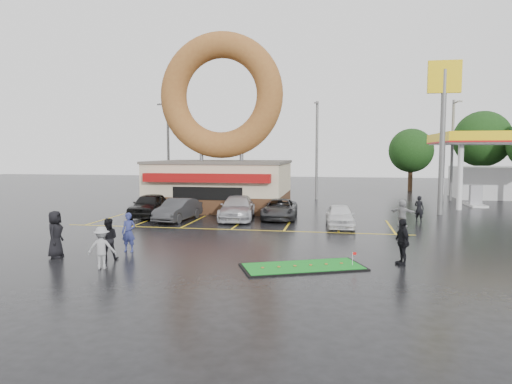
% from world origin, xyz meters
% --- Properties ---
extents(ground, '(120.00, 120.00, 0.00)m').
position_xyz_m(ground, '(0.00, 0.00, 0.00)').
color(ground, black).
rests_on(ground, ground).
extents(donut_shop, '(10.20, 8.70, 13.50)m').
position_xyz_m(donut_shop, '(-3.00, 12.97, 4.46)').
color(donut_shop, '#472B19').
rests_on(donut_shop, ground).
extents(gas_station, '(12.30, 13.65, 5.90)m').
position_xyz_m(gas_station, '(20.00, 20.94, 3.70)').
color(gas_station, silver).
rests_on(gas_station, ground).
extents(shell_sign, '(2.20, 0.36, 10.60)m').
position_xyz_m(shell_sign, '(13.00, 12.00, 7.38)').
color(shell_sign, slate).
rests_on(shell_sign, ground).
extents(streetlight_left, '(0.40, 2.21, 9.00)m').
position_xyz_m(streetlight_left, '(-10.00, 19.92, 4.78)').
color(streetlight_left, slate).
rests_on(streetlight_left, ground).
extents(streetlight_mid, '(0.40, 2.21, 9.00)m').
position_xyz_m(streetlight_mid, '(4.00, 20.92, 4.78)').
color(streetlight_mid, slate).
rests_on(streetlight_mid, ground).
extents(streetlight_right, '(0.40, 2.21, 9.00)m').
position_xyz_m(streetlight_right, '(16.00, 21.92, 4.78)').
color(streetlight_right, slate).
rests_on(streetlight_right, ground).
extents(tree_far_c, '(6.30, 6.30, 9.00)m').
position_xyz_m(tree_far_c, '(22.00, 34.00, 5.84)').
color(tree_far_c, '#332114').
rests_on(tree_far_c, ground).
extents(tree_far_d, '(4.90, 4.90, 7.00)m').
position_xyz_m(tree_far_d, '(14.00, 32.00, 4.53)').
color(tree_far_d, '#332114').
rests_on(tree_far_d, ground).
extents(car_black, '(2.16, 4.75, 1.58)m').
position_xyz_m(car_black, '(-6.62, 7.46, 0.79)').
color(car_black, black).
rests_on(car_black, ground).
extents(car_dgrey, '(2.05, 4.46, 1.42)m').
position_xyz_m(car_dgrey, '(-4.07, 6.05, 0.71)').
color(car_dgrey, '#2F2F31').
rests_on(car_dgrey, ground).
extents(car_silver, '(2.67, 5.39, 1.51)m').
position_xyz_m(car_silver, '(-0.48, 7.32, 0.75)').
color(car_silver, '#B1B1B7').
rests_on(car_silver, ground).
extents(car_grey, '(2.34, 4.76, 1.30)m').
position_xyz_m(car_grey, '(2.20, 8.00, 0.65)').
color(car_grey, '#2F2F32').
rests_on(car_grey, ground).
extents(car_white, '(1.81, 4.01, 1.34)m').
position_xyz_m(car_white, '(6.06, 5.31, 0.67)').
color(car_white, white).
rests_on(car_white, ground).
extents(person_blue, '(0.63, 0.42, 1.72)m').
position_xyz_m(person_blue, '(-3.11, -2.96, 0.86)').
color(person_blue, navy).
rests_on(person_blue, ground).
extents(person_blackjkt, '(0.99, 0.89, 1.70)m').
position_xyz_m(person_blackjkt, '(-3.28, -4.49, 0.85)').
color(person_blackjkt, black).
rests_on(person_blackjkt, ground).
extents(person_hoodie, '(1.16, 0.85, 1.60)m').
position_xyz_m(person_hoodie, '(-2.77, -5.93, 0.80)').
color(person_hoodie, gray).
rests_on(person_hoodie, ground).
extents(person_bystander, '(0.82, 1.07, 1.95)m').
position_xyz_m(person_bystander, '(-5.61, -4.54, 0.98)').
color(person_bystander, black).
rests_on(person_bystander, ground).
extents(person_cameraman, '(0.73, 1.14, 1.81)m').
position_xyz_m(person_cameraman, '(8.38, -3.31, 0.90)').
color(person_cameraman, black).
rests_on(person_cameraman, ground).
extents(person_walker_near, '(1.54, 0.98, 1.59)m').
position_xyz_m(person_walker_near, '(9.70, 6.34, 0.79)').
color(person_walker_near, gray).
rests_on(person_walker_near, ground).
extents(person_walker_far, '(0.72, 0.65, 1.65)m').
position_xyz_m(person_walker_far, '(10.96, 8.23, 0.83)').
color(person_walker_far, black).
rests_on(person_walker_far, ground).
extents(dumpster, '(1.93, 1.41, 1.30)m').
position_xyz_m(dumpster, '(-7.50, 10.77, 0.65)').
color(dumpster, '#1C4929').
rests_on(dumpster, ground).
extents(putting_green, '(5.01, 3.60, 0.57)m').
position_xyz_m(putting_green, '(4.63, -4.45, 0.04)').
color(putting_green, black).
rests_on(putting_green, ground).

